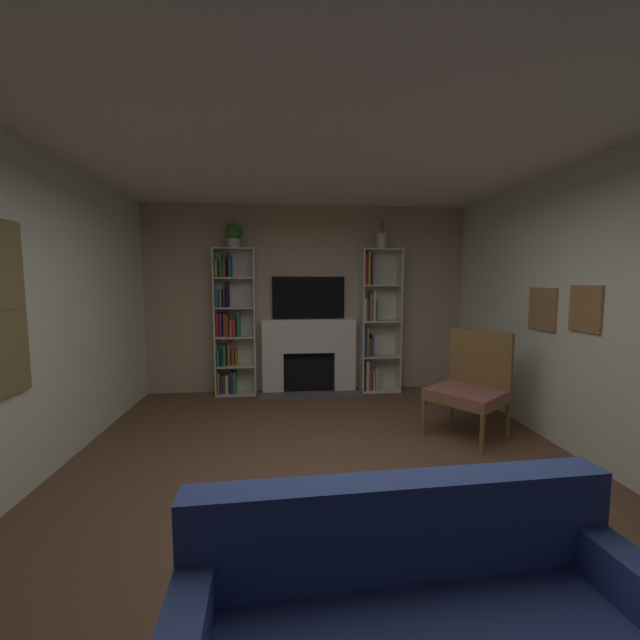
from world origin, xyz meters
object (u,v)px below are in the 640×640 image
fireplace (309,354)px  vase_with_flowers (381,240)px  tv (308,297)px  coffee_table (370,507)px  armchair (471,384)px  bookshelf_right (375,323)px  potted_plant (233,234)px  bookshelf_left (232,326)px

fireplace → vase_with_flowers: vase_with_flowers is taller
fireplace → tv: (0.00, 0.08, 0.82)m
tv → vase_with_flowers: 1.35m
vase_with_flowers → coffee_table: (-0.94, -3.55, -1.89)m
armchair → vase_with_flowers: bearing=107.6°
bookshelf_right → armchair: bearing=-70.5°
armchair → coffee_table: armchair is taller
bookshelf_right → armchair: 1.94m
fireplace → potted_plant: 2.01m
potted_plant → armchair: size_ratio=0.31×
armchair → tv: bearing=130.8°
vase_with_flowers → coffee_table: 4.13m
fireplace → bookshelf_left: bookshelf_left is taller
bookshelf_left → armchair: bearing=-33.3°
fireplace → vase_with_flowers: (1.05, -0.04, 1.66)m
potted_plant → armchair: (2.66, -1.74, -1.74)m
fireplace → coffee_table: size_ratio=1.64×
vase_with_flowers → fireplace: bearing=178.0°
tv → armchair: size_ratio=0.96×
coffee_table → bookshelf_right: bearing=76.5°
fireplace → coffee_table: fireplace is taller
bookshelf_right → coffee_table: size_ratio=2.36×
bookshelf_right → coffee_table: bookshelf_right is taller
bookshelf_left → vase_with_flowers: bearing=-1.2°
fireplace → bookshelf_right: bookshelf_right is taller
bookshelf_left → potted_plant: 1.29m
fireplace → bookshelf_right: 1.07m
tv → coffee_table: 3.82m
tv → armchair: bearing=-49.2°
fireplace → bookshelf_right: size_ratio=0.70×
bookshelf_right → armchair: size_ratio=1.90×
bookshelf_right → potted_plant: potted_plant is taller
fireplace → tv: 0.83m
vase_with_flowers → armchair: (0.55, -1.74, -1.69)m
potted_plant → vase_with_flowers: vase_with_flowers is taller
bookshelf_right → potted_plant: 2.39m
tv → vase_with_flowers: size_ratio=2.49×
bookshelf_left → armchair: 3.28m
bookshelf_left → bookshelf_right: 2.09m
fireplace → bookshelf_right: bearing=-0.3°
coffee_table → armchair: bearing=50.5°
tv → bookshelf_left: (-1.11, -0.07, -0.40)m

